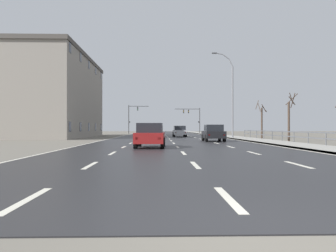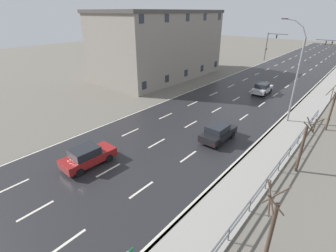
{
  "view_description": "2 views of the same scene",
  "coord_description": "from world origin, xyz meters",
  "px_view_note": "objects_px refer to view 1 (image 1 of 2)",
  "views": [
    {
      "loc": [
        -1.23,
        -3.93,
        1.27
      ],
      "look_at": [
        0.55,
        60.19,
        1.63
      ],
      "focal_mm": 36.24,
      "sensor_mm": 36.0,
      "label": 1
    },
    {
      "loc": [
        13.23,
        9.25,
        10.84
      ],
      "look_at": [
        0.0,
        25.2,
        1.17
      ],
      "focal_mm": 26.32,
      "sensor_mm": 36.0,
      "label": 2
    }
  ],
  "objects_px": {
    "traffic_signal_left": "(132,115)",
    "car_far_left": "(180,131)",
    "street_lamp_midground": "(231,96)",
    "car_near_left": "(150,135)",
    "brick_building": "(46,97)",
    "traffic_signal_right": "(193,116)",
    "car_mid_centre": "(213,133)"
  },
  "relations": [
    {
      "from": "street_lamp_midground",
      "to": "car_far_left",
      "type": "height_order",
      "value": "street_lamp_midground"
    },
    {
      "from": "street_lamp_midground",
      "to": "car_far_left",
      "type": "bearing_deg",
      "value": 125.11
    },
    {
      "from": "traffic_signal_right",
      "to": "brick_building",
      "type": "relative_size",
      "value": 0.25
    },
    {
      "from": "street_lamp_midground",
      "to": "brick_building",
      "type": "distance_m",
      "value": 25.14
    },
    {
      "from": "traffic_signal_left",
      "to": "street_lamp_midground",
      "type": "bearing_deg",
      "value": -67.62
    },
    {
      "from": "brick_building",
      "to": "traffic_signal_right",
      "type": "bearing_deg",
      "value": 50.41
    },
    {
      "from": "traffic_signal_left",
      "to": "car_mid_centre",
      "type": "relative_size",
      "value": 1.54
    },
    {
      "from": "street_lamp_midground",
      "to": "car_near_left",
      "type": "bearing_deg",
      "value": -116.33
    },
    {
      "from": "traffic_signal_left",
      "to": "car_mid_centre",
      "type": "height_order",
      "value": "traffic_signal_left"
    },
    {
      "from": "traffic_signal_left",
      "to": "car_far_left",
      "type": "distance_m",
      "value": 28.91
    },
    {
      "from": "street_lamp_midground",
      "to": "traffic_signal_left",
      "type": "bearing_deg",
      "value": 112.38
    },
    {
      "from": "street_lamp_midground",
      "to": "brick_building",
      "type": "height_order",
      "value": "brick_building"
    },
    {
      "from": "car_far_left",
      "to": "car_near_left",
      "type": "relative_size",
      "value": 0.99
    },
    {
      "from": "traffic_signal_left",
      "to": "car_near_left",
      "type": "distance_m",
      "value": 54.33
    },
    {
      "from": "street_lamp_midground",
      "to": "car_mid_centre",
      "type": "relative_size",
      "value": 2.5
    },
    {
      "from": "traffic_signal_right",
      "to": "car_mid_centre",
      "type": "height_order",
      "value": "traffic_signal_right"
    },
    {
      "from": "car_near_left",
      "to": "brick_building",
      "type": "relative_size",
      "value": 0.18
    },
    {
      "from": "car_near_left",
      "to": "car_far_left",
      "type": "bearing_deg",
      "value": 84.75
    },
    {
      "from": "street_lamp_midground",
      "to": "car_mid_centre",
      "type": "xyz_separation_m",
      "value": [
        -3.53,
        -8.58,
        -4.23
      ]
    },
    {
      "from": "car_far_left",
      "to": "car_near_left",
      "type": "height_order",
      "value": "same"
    },
    {
      "from": "car_far_left",
      "to": "car_near_left",
      "type": "xyz_separation_m",
      "value": [
        -3.52,
        -26.66,
        0.0
      ]
    },
    {
      "from": "traffic_signal_left",
      "to": "brick_building",
      "type": "distance_m",
      "value": 30.21
    },
    {
      "from": "street_lamp_midground",
      "to": "car_far_left",
      "type": "relative_size",
      "value": 2.49
    },
    {
      "from": "traffic_signal_right",
      "to": "car_far_left",
      "type": "xyz_separation_m",
      "value": [
        -4.71,
        -26.79,
        -3.18
      ]
    },
    {
      "from": "brick_building",
      "to": "traffic_signal_left",
      "type": "bearing_deg",
      "value": 71.4
    },
    {
      "from": "traffic_signal_right",
      "to": "traffic_signal_left",
      "type": "relative_size",
      "value": 0.9
    },
    {
      "from": "car_mid_centre",
      "to": "brick_building",
      "type": "xyz_separation_m",
      "value": [
        -20.67,
        15.36,
        4.75
      ]
    },
    {
      "from": "street_lamp_midground",
      "to": "brick_building",
      "type": "xyz_separation_m",
      "value": [
        -24.2,
        6.78,
        0.52
      ]
    },
    {
      "from": "traffic_signal_right",
      "to": "brick_building",
      "type": "height_order",
      "value": "brick_building"
    },
    {
      "from": "traffic_signal_right",
      "to": "car_mid_centre",
      "type": "bearing_deg",
      "value": -93.38
    },
    {
      "from": "car_far_left",
      "to": "car_near_left",
      "type": "bearing_deg",
      "value": -98.67
    },
    {
      "from": "street_lamp_midground",
      "to": "traffic_signal_right",
      "type": "relative_size",
      "value": 1.8
    }
  ]
}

